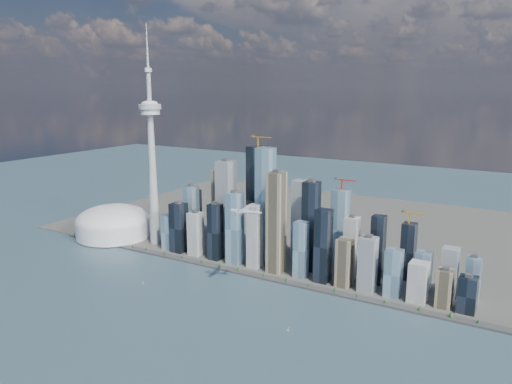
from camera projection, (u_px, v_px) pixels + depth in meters
The scene contains 10 objects.
ground at pixel (165, 317), 892.40m from camera, with size 4000.00×4000.00×0.00m, color #385363.
seawall at pixel (240, 272), 1102.30m from camera, with size 1100.00×22.00×4.00m, color #383838.
land at pixel (321, 225), 1480.98m from camera, with size 1400.00×900.00×3.00m, color #4C4C47.
shoreline_trees at pixel (240, 269), 1100.90m from camera, with size 960.53×7.20×8.80m.
skyscraper_cluster at pixel (283, 228), 1127.38m from camera, with size 736.00×142.00×287.14m.
needle_tower at pixel (152, 155), 1254.05m from camera, with size 56.00×56.00×550.50m.
dome_stadium at pixel (114, 223), 1356.26m from camera, with size 200.00×200.00×86.00m.
airplane at pixel (245, 211), 923.05m from camera, with size 63.94×56.87×15.67m.
sailboat_west at pixel (143, 283), 1038.82m from camera, with size 6.49×3.61×9.13m.
sailboat_east at pixel (288, 329), 840.45m from camera, with size 6.01×2.33×8.30m.
Camera 1 is at (561.82, -627.83, 403.73)m, focal length 35.00 mm.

